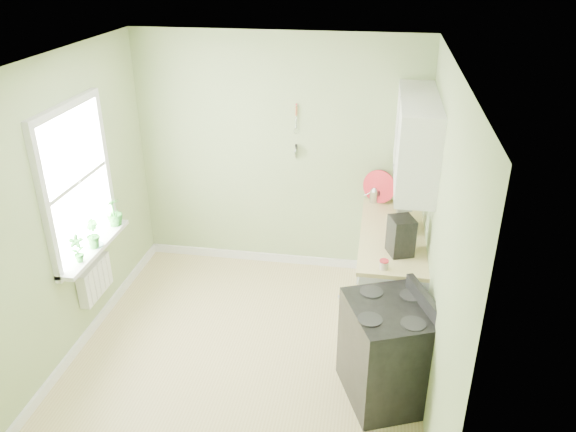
% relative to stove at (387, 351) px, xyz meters
% --- Properties ---
extents(floor, '(3.20, 3.60, 0.02)m').
position_rel_stove_xyz_m(floor, '(-1.28, 0.25, -0.46)').
color(floor, tan).
rests_on(floor, ground).
extents(ceiling, '(3.20, 3.60, 0.02)m').
position_rel_stove_xyz_m(ceiling, '(-1.28, 0.25, 2.26)').
color(ceiling, white).
rests_on(ceiling, wall_back).
extents(wall_back, '(3.20, 0.02, 2.70)m').
position_rel_stove_xyz_m(wall_back, '(-1.28, 2.06, 0.90)').
color(wall_back, '#A7BB7F').
rests_on(wall_back, floor).
extents(wall_left, '(0.02, 3.60, 2.70)m').
position_rel_stove_xyz_m(wall_left, '(-2.89, 0.25, 0.90)').
color(wall_left, '#A7BB7F').
rests_on(wall_left, floor).
extents(wall_right, '(0.02, 3.60, 2.70)m').
position_rel_stove_xyz_m(wall_right, '(0.33, 0.25, 0.90)').
color(wall_right, '#A7BB7F').
rests_on(wall_right, floor).
extents(base_cabinets, '(0.60, 1.60, 0.87)m').
position_rel_stove_xyz_m(base_cabinets, '(0.02, 1.25, -0.02)').
color(base_cabinets, white).
rests_on(base_cabinets, floor).
extents(countertop, '(0.64, 1.60, 0.04)m').
position_rel_stove_xyz_m(countertop, '(0.01, 1.25, 0.44)').
color(countertop, '#F1DD93').
rests_on(countertop, base_cabinets).
extents(upper_cabinets, '(0.35, 1.40, 0.80)m').
position_rel_stove_xyz_m(upper_cabinets, '(0.15, 1.35, 1.40)').
color(upper_cabinets, white).
rests_on(upper_cabinets, wall_right).
extents(window, '(0.06, 1.14, 1.44)m').
position_rel_stove_xyz_m(window, '(-2.86, 0.55, 1.10)').
color(window, white).
rests_on(window, wall_left).
extents(window_sill, '(0.18, 1.14, 0.04)m').
position_rel_stove_xyz_m(window_sill, '(-2.79, 0.55, 0.43)').
color(window_sill, white).
rests_on(window_sill, wall_left).
extents(radiator, '(0.12, 0.50, 0.35)m').
position_rel_stove_xyz_m(radiator, '(-2.82, 0.50, 0.10)').
color(radiator, white).
rests_on(radiator, wall_left).
extents(wall_utensils, '(0.02, 0.14, 0.58)m').
position_rel_stove_xyz_m(wall_utensils, '(-1.08, 2.03, 1.11)').
color(wall_utensils, '#F1DD93').
rests_on(wall_utensils, wall_back).
extents(stove, '(0.89, 0.91, 1.02)m').
position_rel_stove_xyz_m(stove, '(0.00, 0.00, 0.00)').
color(stove, black).
rests_on(stove, floor).
extents(stand_mixer, '(0.21, 0.34, 0.39)m').
position_rel_stove_xyz_m(stand_mixer, '(0.10, 1.37, 0.62)').
color(stand_mixer, '#B2B2B7').
rests_on(stand_mixer, countertop).
extents(kettle, '(0.17, 0.10, 0.17)m').
position_rel_stove_xyz_m(kettle, '(-0.20, 1.97, 0.54)').
color(kettle, silver).
rests_on(kettle, countertop).
extents(coffee_maker, '(0.27, 0.28, 0.36)m').
position_rel_stove_xyz_m(coffee_maker, '(0.07, 0.86, 0.63)').
color(coffee_maker, black).
rests_on(coffee_maker, countertop).
extents(red_tray, '(0.37, 0.19, 0.37)m').
position_rel_stove_xyz_m(red_tray, '(-0.15, 1.97, 0.64)').
color(red_tray, red).
rests_on(red_tray, countertop).
extents(jar, '(0.08, 0.08, 0.09)m').
position_rel_stove_xyz_m(jar, '(-0.07, 0.55, 0.50)').
color(jar, '#B6A796').
rests_on(jar, countertop).
extents(plant_a, '(0.17, 0.15, 0.27)m').
position_rel_stove_xyz_m(plant_a, '(-2.78, 0.24, 0.58)').
color(plant_a, '#287326').
rests_on(plant_a, window_sill).
extents(plant_b, '(0.20, 0.20, 0.28)m').
position_rel_stove_xyz_m(plant_b, '(-2.78, 0.52, 0.58)').
color(plant_b, '#287326').
rests_on(plant_b, window_sill).
extents(plant_c, '(0.22, 0.22, 0.29)m').
position_rel_stove_xyz_m(plant_c, '(-2.78, 0.99, 0.59)').
color(plant_c, '#287326').
rests_on(plant_c, window_sill).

